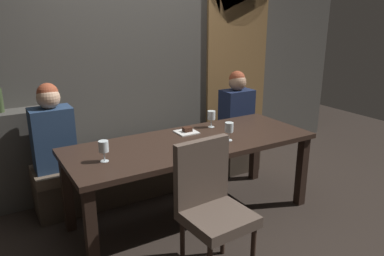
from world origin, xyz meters
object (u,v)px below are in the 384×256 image
object	(u,v)px
chair_near_side	(211,201)
banquette_bench	(159,167)
wine_glass_near_right	(211,116)
diner_redhead	(52,130)
dining_table	(192,150)
wine_glass_end_right	(104,147)
wine_glass_far_left	(229,128)
dessert_plate	(187,131)
diner_bearded	(237,104)

from	to	relation	value
chair_near_side	banquette_bench	bearing A→B (deg)	79.06
chair_near_side	wine_glass_near_right	distance (m)	1.20
diner_redhead	banquette_bench	bearing A→B (deg)	0.43
dining_table	wine_glass_end_right	world-z (taller)	wine_glass_end_right
diner_redhead	wine_glass_near_right	size ratio (longest dim) A/B	4.82
chair_near_side	wine_glass_end_right	bearing A→B (deg)	129.60
chair_near_side	diner_redhead	xyz separation A→B (m)	(-0.76, 1.41, 0.26)
dining_table	wine_glass_far_left	size ratio (longest dim) A/B	13.41
chair_near_side	dessert_plate	world-z (taller)	chair_near_side
wine_glass_end_right	dessert_plate	world-z (taller)	wine_glass_end_right
banquette_bench	diner_redhead	xyz separation A→B (m)	(-1.04, -0.01, 0.60)
dining_table	diner_redhead	bearing A→B (deg)	146.29
chair_near_side	diner_redhead	world-z (taller)	diner_redhead
wine_glass_far_left	banquette_bench	bearing A→B (deg)	108.23
dessert_plate	wine_glass_far_left	bearing A→B (deg)	-61.84
chair_near_side	dessert_plate	distance (m)	1.03
diner_redhead	dessert_plate	xyz separation A→B (m)	(1.12, -0.47, -0.07)
wine_glass_end_right	banquette_bench	bearing A→B (deg)	43.43
diner_redhead	wine_glass_near_right	world-z (taller)	diner_redhead
banquette_bench	wine_glass_far_left	bearing A→B (deg)	-71.77
dessert_plate	wine_glass_near_right	bearing A→B (deg)	5.18
dining_table	wine_glass_far_left	bearing A→B (deg)	-29.44
banquette_bench	wine_glass_far_left	xyz separation A→B (m)	(0.28, -0.86, 0.62)
dining_table	banquette_bench	bearing A→B (deg)	90.00
chair_near_side	diner_bearded	world-z (taller)	diner_bearded
wine_glass_near_right	dessert_plate	size ratio (longest dim) A/B	0.86
dining_table	dessert_plate	distance (m)	0.26
chair_near_side	diner_bearded	size ratio (longest dim) A/B	1.33
diner_redhead	wine_glass_far_left	bearing A→B (deg)	-32.83
dessert_plate	wine_glass_end_right	bearing A→B (deg)	-161.72
banquette_bench	wine_glass_end_right	world-z (taller)	wine_glass_end_right
dessert_plate	diner_redhead	bearing A→B (deg)	157.24
chair_near_side	diner_redhead	bearing A→B (deg)	118.37
banquette_bench	diner_redhead	distance (m)	1.20
diner_bearded	diner_redhead	bearing A→B (deg)	-179.89
dining_table	diner_bearded	xyz separation A→B (m)	(1.02, 0.70, 0.14)
diner_bearded	wine_glass_near_right	size ratio (longest dim) A/B	4.48
chair_near_side	diner_redhead	size ratio (longest dim) A/B	1.24
wine_glass_end_right	dining_table	bearing A→B (deg)	4.90
dining_table	wine_glass_near_right	world-z (taller)	wine_glass_near_right
dessert_plate	banquette_bench	bearing A→B (deg)	99.26
diner_bearded	wine_glass_near_right	bearing A→B (deg)	-145.57
chair_near_side	diner_bearded	distance (m)	1.93
chair_near_side	wine_glass_far_left	bearing A→B (deg)	45.15
diner_redhead	diner_bearded	distance (m)	2.06
wine_glass_far_left	wine_glass_near_right	distance (m)	0.42
wine_glass_near_right	dessert_plate	xyz separation A→B (m)	(-0.29, -0.03, -0.10)
wine_glass_far_left	diner_bearded	bearing A→B (deg)	49.25
banquette_bench	dessert_plate	world-z (taller)	dessert_plate
banquette_bench	wine_glass_far_left	size ratio (longest dim) A/B	15.24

